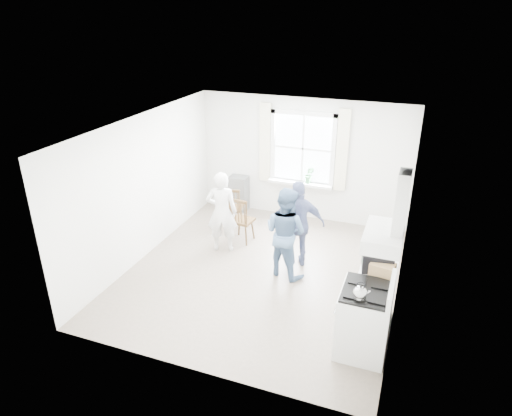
{
  "coord_description": "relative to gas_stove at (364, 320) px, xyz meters",
  "views": [
    {
      "loc": [
        2.28,
        -6.43,
        4.29
      ],
      "look_at": [
        -0.19,
        0.2,
        1.12
      ],
      "focal_mm": 32.0,
      "sensor_mm": 36.0,
      "label": 1
    }
  ],
  "objects": [
    {
      "name": "room_shell",
      "position": [
        -1.91,
        1.35,
        0.82
      ],
      "size": [
        4.62,
        5.12,
        2.64
      ],
      "color": "gray",
      "rests_on": "ground"
    },
    {
      "name": "window_assembly",
      "position": [
        -1.91,
        3.8,
        0.98
      ],
      "size": [
        1.88,
        0.24,
        1.7
      ],
      "color": "white",
      "rests_on": "room_shell"
    },
    {
      "name": "range_hood",
      "position": [
        0.16,
        -0.0,
        1.42
      ],
      "size": [
        0.45,
        0.76,
        0.94
      ],
      "color": "white",
      "rests_on": "room_shell"
    },
    {
      "name": "shelf_unit",
      "position": [
        -3.31,
        3.68,
        -0.08
      ],
      "size": [
        0.4,
        0.3,
        0.8
      ],
      "primitive_type": "cube",
      "color": "slate",
      "rests_on": "ground"
    },
    {
      "name": "gas_stove",
      "position": [
        0.0,
        0.0,
        0.0
      ],
      "size": [
        0.68,
        0.76,
        1.12
      ],
      "color": "white",
      "rests_on": "ground"
    },
    {
      "name": "kettle",
      "position": [
        -0.07,
        -0.23,
        0.55
      ],
      "size": [
        0.18,
        0.18,
        0.25
      ],
      "color": "silver",
      "rests_on": "gas_stove"
    },
    {
      "name": "low_cabinet",
      "position": [
        0.07,
        0.7,
        -0.03
      ],
      "size": [
        0.5,
        0.55,
        0.9
      ],
      "primitive_type": "cube",
      "color": "white",
      "rests_on": "ground"
    },
    {
      "name": "stereo_stack",
      "position": [
        0.04,
        0.66,
        0.6
      ],
      "size": [
        0.47,
        0.43,
        0.37
      ],
      "color": "black",
      "rests_on": "low_cabinet"
    },
    {
      "name": "cardboard_box",
      "position": [
        0.13,
        0.47,
        0.52
      ],
      "size": [
        0.36,
        0.29,
        0.2
      ],
      "primitive_type": "cube",
      "rotation": [
        0.0,
        0.0,
        -0.21
      ],
      "color": "tan",
      "rests_on": "low_cabinet"
    },
    {
      "name": "windsor_chair_a",
      "position": [
        -3.09,
        2.79,
        0.06
      ],
      "size": [
        0.44,
        0.44,
        0.89
      ],
      "color": "#3F2914",
      "rests_on": "ground"
    },
    {
      "name": "windsor_chair_b",
      "position": [
        -2.69,
        2.24,
        0.09
      ],
      "size": [
        0.44,
        0.43,
        0.95
      ],
      "color": "#3F2914",
      "rests_on": "ground"
    },
    {
      "name": "person_left",
      "position": [
        -2.9,
        1.87,
        0.3
      ],
      "size": [
        0.72,
        0.72,
        1.57
      ],
      "primitive_type": "imported",
      "rotation": [
        0.0,
        0.0,
        3.45
      ],
      "color": "silver",
      "rests_on": "ground"
    },
    {
      "name": "person_mid",
      "position": [
        -1.55,
        1.47,
        0.31
      ],
      "size": [
        0.99,
        0.99,
        1.59
      ],
      "primitive_type": "imported",
      "rotation": [
        0.0,
        0.0,
        2.8
      ],
      "color": "slate",
      "rests_on": "ground"
    },
    {
      "name": "person_right",
      "position": [
        -1.43,
        1.85,
        0.31
      ],
      "size": [
        1.18,
        1.18,
        1.58
      ],
      "primitive_type": "imported",
      "rotation": [
        0.0,
        0.0,
        3.48
      ],
      "color": "navy",
      "rests_on": "ground"
    },
    {
      "name": "potted_plant",
      "position": [
        -1.72,
        3.71,
        0.55
      ],
      "size": [
        0.23,
        0.23,
        0.36
      ],
      "primitive_type": "imported",
      "rotation": [
        0.0,
        0.0,
        0.14
      ],
      "color": "#316F3B",
      "rests_on": "window_assembly"
    }
  ]
}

